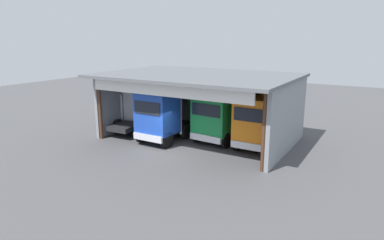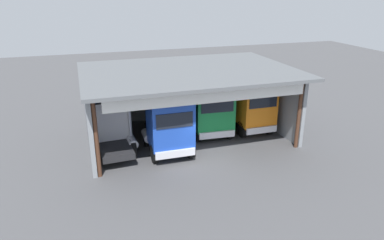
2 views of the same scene
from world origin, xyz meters
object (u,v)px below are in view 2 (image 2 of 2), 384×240
Objects in this scene: truck_blue_center_right_bay at (169,126)px; oil_drum at (203,111)px; truck_white_yard_outside at (110,124)px; truck_green_right_bay at (210,110)px; truck_orange_center_left_bay at (252,106)px; tool_cart at (211,110)px.

truck_blue_center_right_bay is 5.40× the size of oil_drum.
truck_white_yard_outside is 3.75m from truck_blue_center_right_bay.
truck_white_yard_outside is 5.00× the size of oil_drum.
truck_blue_center_right_bay reaches higher than truck_green_right_bay.
truck_orange_center_left_bay is 5.17× the size of oil_drum.
tool_cart is at bearing 22.46° from truck_white_yard_outside.
truck_blue_center_right_bay reaches higher than truck_orange_center_left_bay.
truck_green_right_bay is at bearing -1.01° from truck_white_yard_outside.
truck_blue_center_right_bay is 4.94× the size of tool_cart.
truck_green_right_bay is at bearing -111.68° from tool_cart.
truck_green_right_bay is 5.05× the size of tool_cart.
truck_orange_center_left_bay is at bearing -62.72° from oil_drum.
truck_blue_center_right_bay is at bearing 34.68° from truck_green_right_bay.
truck_orange_center_left_bay reaches higher than truck_white_yard_outside.
truck_green_right_bay is 5.52× the size of oil_drum.
truck_white_yard_outside is 4.57× the size of tool_cart.
oil_drum is (4.34, 5.94, -1.44)m from truck_blue_center_right_bay.
tool_cart is at bearing -24.79° from oil_drum.
truck_blue_center_right_bay is at bearing -126.19° from oil_drum.
truck_white_yard_outside is at bearing 5.80° from truck_green_right_bay.
truck_blue_center_right_bay is 1.04× the size of truck_orange_center_left_bay.
truck_green_right_bay is (6.71, 0.21, 0.13)m from truck_white_yard_outside.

